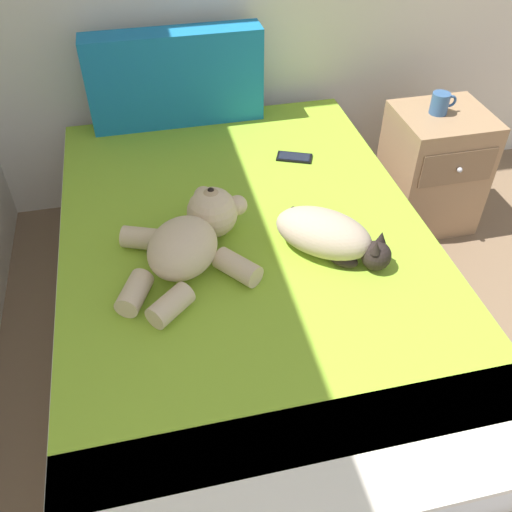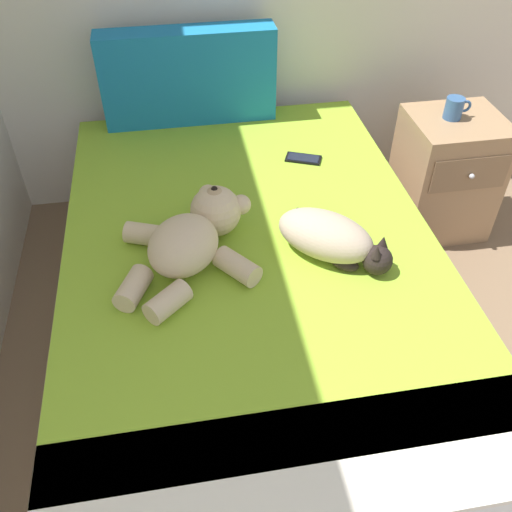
# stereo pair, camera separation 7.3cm
# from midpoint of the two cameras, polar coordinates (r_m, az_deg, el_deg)

# --- Properties ---
(bed) EXTENTS (1.36, 2.03, 0.51)m
(bed) POSITION_cam_midpoint_polar(r_m,az_deg,el_deg) (2.14, 0.48, -3.68)
(bed) COLOR #9E7A56
(bed) RESTS_ON ground_plane
(patterned_cushion) EXTENTS (0.77, 0.14, 0.42)m
(patterned_cushion) POSITION_cam_midpoint_polar(r_m,az_deg,el_deg) (2.62, -6.10, 17.81)
(patterned_cushion) COLOR #1972AD
(patterned_cushion) RESTS_ON bed
(cat) EXTENTS (0.39, 0.41, 0.15)m
(cat) POSITION_cam_midpoint_polar(r_m,az_deg,el_deg) (1.88, 8.73, 1.84)
(cat) COLOR tan
(cat) RESTS_ON bed
(teddy_bear) EXTENTS (0.48, 0.56, 0.19)m
(teddy_bear) POSITION_cam_midpoint_polar(r_m,az_deg,el_deg) (1.86, -5.34, 1.96)
(teddy_bear) COLOR beige
(teddy_bear) RESTS_ON bed
(cell_phone) EXTENTS (0.16, 0.12, 0.01)m
(cell_phone) POSITION_cam_midpoint_polar(r_m,az_deg,el_deg) (2.40, 5.75, 9.91)
(cell_phone) COLOR black
(cell_phone) RESTS_ON bed
(nightstand) EXTENTS (0.42, 0.41, 0.59)m
(nightstand) POSITION_cam_midpoint_polar(r_m,az_deg,el_deg) (2.85, 19.52, 7.86)
(nightstand) COLOR #9E7A56
(nightstand) RESTS_ON ground_plane
(mug) EXTENTS (0.12, 0.08, 0.09)m
(mug) POSITION_cam_midpoint_polar(r_m,az_deg,el_deg) (2.68, 20.44, 14.02)
(mug) COLOR #33598C
(mug) RESTS_ON nightstand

